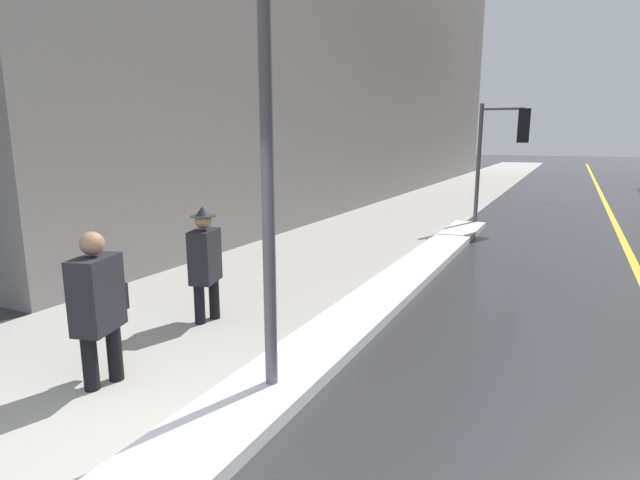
{
  "coord_description": "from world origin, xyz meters",
  "views": [
    {
      "loc": [
        2.71,
        -2.2,
        2.46
      ],
      "look_at": [
        -0.4,
        4.0,
        1.05
      ],
      "focal_mm": 28.0,
      "sensor_mm": 36.0,
      "label": 1
    }
  ],
  "objects_px": {
    "traffic_light_near": "(507,139)",
    "pedestrian_nearside": "(98,302)",
    "pedestrian_in_glasses": "(205,260)",
    "lamp_post": "(266,111)"
  },
  "relations": [
    {
      "from": "lamp_post",
      "to": "traffic_light_near",
      "type": "relative_size",
      "value": 1.31
    },
    {
      "from": "pedestrian_nearside",
      "to": "pedestrian_in_glasses",
      "type": "relative_size",
      "value": 1.0
    },
    {
      "from": "traffic_light_near",
      "to": "pedestrian_nearside",
      "type": "bearing_deg",
      "value": -109.99
    },
    {
      "from": "lamp_post",
      "to": "traffic_light_near",
      "type": "bearing_deg",
      "value": 85.94
    },
    {
      "from": "lamp_post",
      "to": "traffic_light_near",
      "type": "xyz_separation_m",
      "value": [
        0.77,
        10.92,
        -0.24
      ]
    },
    {
      "from": "lamp_post",
      "to": "pedestrian_nearside",
      "type": "bearing_deg",
      "value": -160.27
    },
    {
      "from": "lamp_post",
      "to": "pedestrian_in_glasses",
      "type": "distance_m",
      "value": 2.91
    },
    {
      "from": "pedestrian_in_glasses",
      "to": "pedestrian_nearside",
      "type": "bearing_deg",
      "value": -9.56
    },
    {
      "from": "traffic_light_near",
      "to": "pedestrian_nearside",
      "type": "distance_m",
      "value": 11.85
    },
    {
      "from": "traffic_light_near",
      "to": "lamp_post",
      "type": "bearing_deg",
      "value": -102.25
    }
  ]
}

